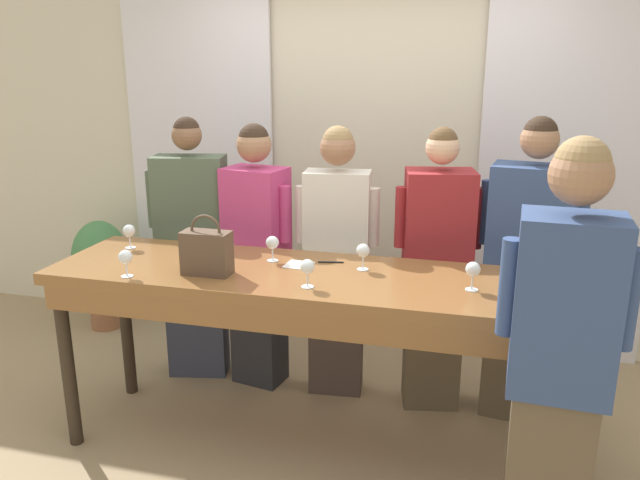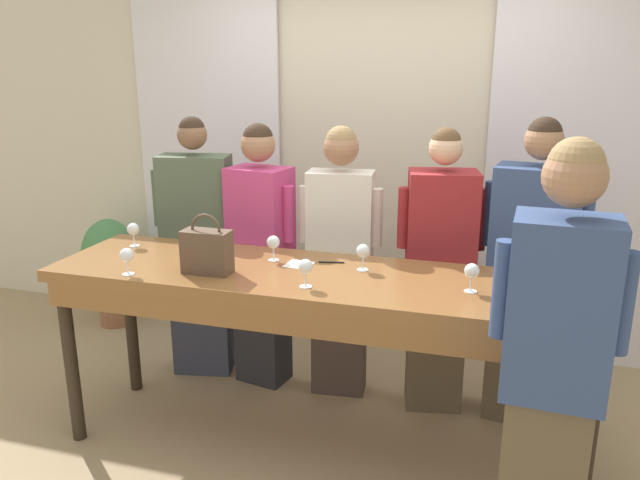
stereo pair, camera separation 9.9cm
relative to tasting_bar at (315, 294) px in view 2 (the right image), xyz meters
name	(u,v)px [view 2 (the right image)]	position (x,y,z in m)	size (l,w,h in m)	color
ground_plane	(316,447)	(0.00, 0.02, -0.88)	(18.00, 18.00, 0.00)	tan
wall_back	(380,148)	(0.00, 1.57, 0.52)	(12.00, 0.06, 2.80)	beige
curtain_panel_left	(209,150)	(-1.29, 1.50, 0.46)	(1.13, 0.03, 2.69)	white
curtain_panel_right	(577,165)	(1.29, 1.50, 0.46)	(1.13, 0.03, 2.69)	white
tasting_bar	(315,294)	(0.00, 0.00, 0.00)	(2.69, 0.71, 0.98)	brown
wine_bottle	(522,261)	(0.96, 0.12, 0.22)	(0.08, 0.08, 0.33)	black
handbag	(207,251)	(-0.51, -0.12, 0.21)	(0.24, 0.12, 0.30)	brown
wine_glass_front_left	(306,267)	(0.01, -0.18, 0.19)	(0.07, 0.07, 0.13)	white
wine_glass_front_mid	(524,285)	(0.96, -0.13, 0.19)	(0.07, 0.07, 0.13)	white
wine_glass_front_right	(127,256)	(-0.87, -0.26, 0.19)	(0.07, 0.07, 0.13)	white
wine_glass_center_left	(472,272)	(0.74, -0.02, 0.19)	(0.07, 0.07, 0.13)	white
wine_glass_center_mid	(273,243)	(-0.27, 0.15, 0.19)	(0.07, 0.07, 0.13)	white
wine_glass_center_right	(133,230)	(-1.11, 0.18, 0.19)	(0.07, 0.07, 0.13)	white
wine_glass_back_left	(363,252)	(0.21, 0.13, 0.19)	(0.07, 0.07, 0.13)	white
napkin	(299,265)	(-0.12, 0.12, 0.10)	(0.14, 0.14, 0.00)	white
pen	(331,262)	(0.03, 0.20, 0.10)	(0.13, 0.04, 0.01)	black
guest_olive_jacket	(198,248)	(-0.97, 0.65, -0.04)	(0.55, 0.30, 1.67)	#383D51
guest_pink_top	(261,254)	(-0.54, 0.65, -0.04)	(0.47, 0.32, 1.64)	#28282D
guest_cream_sweater	(340,259)	(-0.04, 0.65, -0.02)	(0.49, 0.24, 1.64)	#473833
guest_striped_shirt	(439,272)	(0.54, 0.65, -0.05)	(0.49, 0.34, 1.65)	brown
guest_navy_coat	(531,276)	(1.03, 0.65, -0.02)	(0.56, 0.33, 1.71)	brown
host_pouring	(552,373)	(1.07, -0.58, 0.03)	(0.46, 0.28, 1.75)	brown
potted_plant	(110,264)	(-1.98, 1.14, -0.39)	(0.42, 0.42, 0.84)	#935B3D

